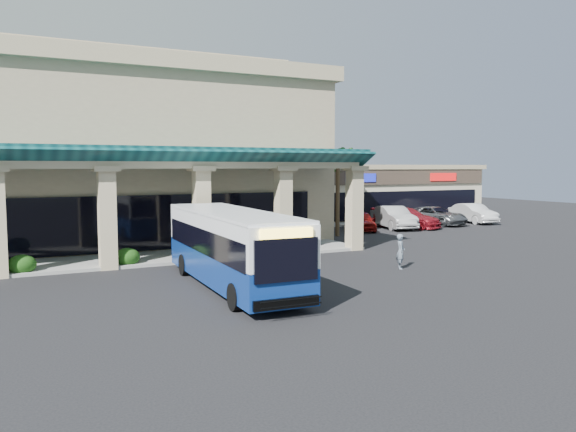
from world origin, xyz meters
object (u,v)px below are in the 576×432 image
transit_bus (232,249)px  car_extra (473,213)px  car_white (394,217)px  pedestrian (401,251)px  car_silver (361,221)px  car_gray (435,216)px  car_red (407,218)px

transit_bus → car_extra: bearing=30.3°
car_white → pedestrian: bearing=-113.1°
car_silver → car_gray: bearing=29.4°
transit_bus → car_silver: 21.07m
car_silver → car_red: car_red is taller
car_extra → car_gray: bearing=-173.3°
pedestrian → car_white: (10.25, 13.89, 0.05)m
car_gray → car_silver: bearing=174.6°
transit_bus → car_white: size_ratio=2.06×
car_white → car_red: 1.23m
transit_bus → car_white: transit_bus is taller
car_white → car_gray: car_white is taller
car_gray → car_extra: car_extra is taller
car_extra → pedestrian: bearing=-133.7°
car_silver → car_gray: 7.79m
pedestrian → car_white: bearing=-6.4°
car_silver → car_white: (2.97, 0.02, 0.14)m
car_gray → car_extra: (3.95, -0.17, 0.06)m
car_red → transit_bus: bearing=-168.4°
pedestrian → car_silver: 15.66m
pedestrian → transit_bus: bearing=121.4°
transit_bus → car_gray: (23.43, 14.80, -0.75)m
transit_bus → car_white: (18.65, 14.08, -0.64)m
transit_bus → car_silver: size_ratio=2.54×
transit_bus → car_gray: transit_bus is taller
car_silver → car_white: car_white is taller
pedestrian → car_extra: 23.85m
transit_bus → pedestrian: (8.40, 0.20, -0.69)m
car_white → car_gray: (4.78, 0.71, -0.11)m
car_silver → car_white: size_ratio=0.81×
transit_bus → car_white: 23.38m
pedestrian → car_silver: (7.28, 13.86, -0.09)m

